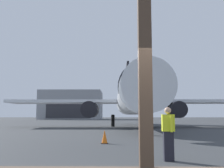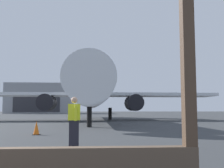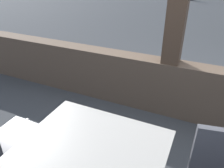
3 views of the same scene
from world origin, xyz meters
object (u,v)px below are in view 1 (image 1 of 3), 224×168
(ground_crew_worker, at_px, (168,133))
(distant_hangar, at_px, (72,105))
(airplane, at_px, (133,99))
(traffic_cone, at_px, (105,137))

(ground_crew_worker, bearing_deg, distant_hangar, 101.51)
(distant_hangar, bearing_deg, ground_crew_worker, -78.49)
(airplane, relative_size, ground_crew_worker, 17.57)
(traffic_cone, distance_m, distant_hangar, 76.44)
(airplane, bearing_deg, distant_hangar, 106.12)
(ground_crew_worker, bearing_deg, traffic_cone, 114.09)
(traffic_cone, height_order, distant_hangar, distant_hangar)
(airplane, distance_m, distant_hangar, 60.06)
(airplane, distance_m, traffic_cone, 17.79)
(traffic_cone, bearing_deg, airplane, 81.31)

